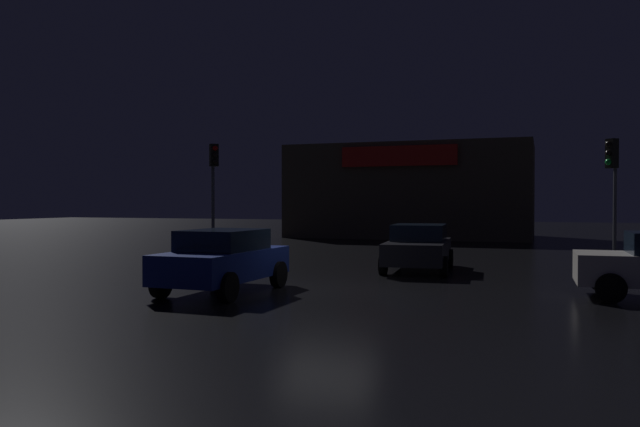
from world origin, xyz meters
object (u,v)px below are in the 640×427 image
(traffic_signal_cross_left, at_px, (612,170))
(car_near, at_px, (223,259))
(store_building, at_px, (412,192))
(traffic_signal_main, at_px, (214,175))
(car_far, at_px, (419,247))

(traffic_signal_cross_left, height_order, car_near, traffic_signal_cross_left)
(store_building, xyz_separation_m, traffic_signal_main, (-4.40, -18.18, 0.39))
(traffic_signal_main, relative_size, traffic_signal_cross_left, 1.06)
(store_building, bearing_deg, traffic_signal_cross_left, -60.86)
(car_near, height_order, car_far, car_near)
(traffic_signal_main, xyz_separation_m, traffic_signal_cross_left, (14.51, 0.04, -0.06))
(traffic_signal_main, height_order, car_far, traffic_signal_main)
(store_building, relative_size, car_near, 3.63)
(traffic_signal_main, distance_m, car_far, 9.13)
(store_building, bearing_deg, traffic_signal_main, -103.61)
(car_far, bearing_deg, car_near, -118.73)
(store_building, relative_size, traffic_signal_main, 3.28)
(store_building, height_order, car_near, store_building)
(store_building, xyz_separation_m, car_near, (0.54, -26.63, -2.10))
(traffic_signal_cross_left, distance_m, car_near, 13.03)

